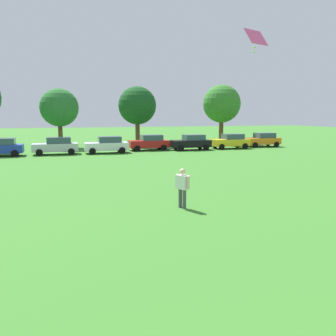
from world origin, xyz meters
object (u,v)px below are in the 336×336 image
at_px(parked_car_yellow_5, 231,141).
at_px(kite, 256,38).
at_px(parked_car_silver_1, 56,146).
at_px(tree_right, 137,106).
at_px(tree_far_right, 222,104).
at_px(parked_car_red_3, 149,142).
at_px(parked_car_black_4, 191,142).
at_px(adult_bystander, 182,185).
at_px(parked_car_white_2, 107,145).
at_px(parked_car_orange_6, 263,140).
at_px(tree_center, 59,108).

bearing_deg(parked_car_yellow_5, kite, 65.01).
distance_m(kite, parked_car_silver_1, 23.47).
xyz_separation_m(kite, tree_right, (0.31, 27.87, -2.45)).
distance_m(parked_car_silver_1, tree_far_right, 22.75).
relative_size(parked_car_red_3, tree_far_right, 0.55).
relative_size(parked_car_silver_1, parked_car_red_3, 1.00).
height_order(parked_car_silver_1, tree_far_right, tree_far_right).
distance_m(parked_car_silver_1, parked_car_black_4, 14.25).
distance_m(adult_bystander, parked_car_black_4, 24.24).
bearing_deg(parked_car_white_2, adult_bystander, 90.61).
xyz_separation_m(parked_car_red_3, parked_car_orange_6, (14.21, 0.03, 0.00)).
bearing_deg(kite, parked_car_orange_6, 56.28).
height_order(tree_center, tree_right, tree_right).
bearing_deg(parked_car_black_4, parked_car_yellow_5, -178.33).
distance_m(kite, tree_center, 29.28).
height_order(parked_car_yellow_5, tree_right, tree_right).
bearing_deg(kite, parked_car_black_4, 76.91).
bearing_deg(parked_car_yellow_5, parked_car_red_3, -5.35).
distance_m(adult_bystander, parked_car_silver_1, 22.89).
distance_m(parked_car_red_3, tree_far_right, 13.61).
height_order(tree_right, tree_far_right, tree_far_right).
xyz_separation_m(parked_car_yellow_5, tree_right, (-9.36, 7.11, 4.11)).
height_order(parked_car_white_2, tree_far_right, tree_far_right).
distance_m(adult_bystander, parked_car_red_3, 23.93).
relative_size(parked_car_black_4, tree_right, 0.58).
xyz_separation_m(parked_car_white_2, parked_car_yellow_5, (14.21, 0.59, 0.00)).
xyz_separation_m(parked_car_red_3, tree_far_right, (11.46, 5.86, 4.42)).
relative_size(parked_car_silver_1, tree_far_right, 0.55).
height_order(parked_car_white_2, parked_car_red_3, same).
xyz_separation_m(parked_car_white_2, parked_car_black_4, (9.33, 0.45, 0.00)).
distance_m(parked_car_silver_1, tree_right, 12.93).
relative_size(kite, parked_car_white_2, 0.31).
bearing_deg(tree_center, adult_bystander, -80.99).
distance_m(parked_car_yellow_5, tree_right, 12.45).
xyz_separation_m(parked_car_black_4, parked_car_orange_6, (9.67, 1.06, 0.00)).
bearing_deg(tree_far_right, parked_car_yellow_5, -106.86).
relative_size(adult_bystander, tree_right, 0.23).
bearing_deg(parked_car_silver_1, adult_bystander, 103.00).
distance_m(parked_car_black_4, tree_far_right, 10.72).
height_order(kite, tree_right, kite).
relative_size(adult_bystander, parked_car_yellow_5, 0.39).
bearing_deg(tree_far_right, kite, -113.08).
distance_m(parked_car_silver_1, parked_car_red_3, 9.78).
bearing_deg(adult_bystander, tree_right, 146.52).
relative_size(parked_car_orange_6, tree_far_right, 0.55).
xyz_separation_m(kite, parked_car_yellow_5, (9.67, 20.76, -6.57)).
xyz_separation_m(parked_car_white_2, tree_far_right, (16.26, 7.34, 4.42)).
relative_size(parked_car_white_2, parked_car_black_4, 1.00).
height_order(parked_car_yellow_5, tree_center, tree_center).
xyz_separation_m(kite, tree_far_right, (11.72, 27.50, -2.15)).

